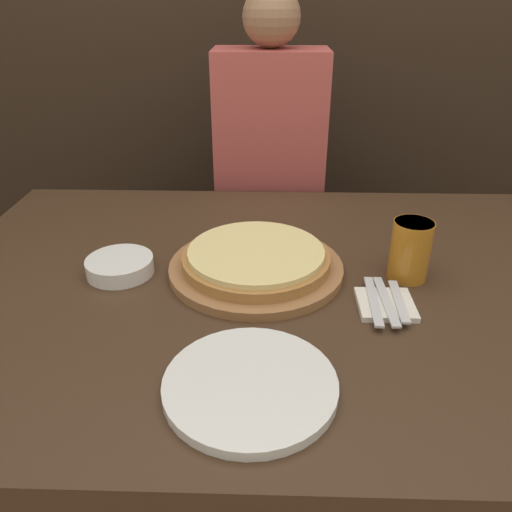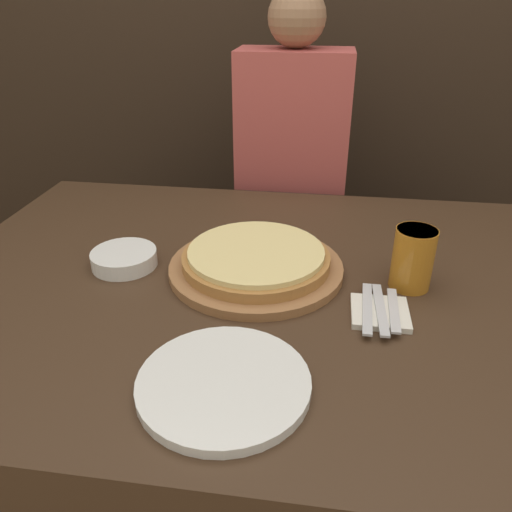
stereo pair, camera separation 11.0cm
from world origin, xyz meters
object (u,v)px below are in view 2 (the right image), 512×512
Objects in this scene: beer_glass at (413,256)px; spoon at (394,310)px; dinner_knife at (380,309)px; fork at (367,308)px; pizza_on_board at (256,262)px; side_bowl at (124,258)px; dinner_plate at (224,383)px; diner_person at (290,201)px.

beer_glass is 0.88× the size of spoon.
dinner_knife is at bearing -119.75° from beer_glass.
beer_glass reaches higher than fork.
pizza_on_board is 0.30m from side_bowl.
side_bowl is at bearing -177.31° from pizza_on_board.
dinner_plate reaches higher than dinner_knife.
dinner_knife is 0.02m from spoon.
side_bowl reaches higher than dinner_plate.
dinner_plate is 1.88× the size of side_bowl.
side_bowl is (-0.30, 0.36, 0.01)m from dinner_plate.
beer_glass is at bearing 52.04° from fork.
pizza_on_board is 0.27m from fork.
pizza_on_board is 2.19× the size of dinner_knife.
dinner_plate reaches higher than fork.
pizza_on_board is at bearing 2.69° from side_bowl.
spoon is at bearing -109.96° from beer_glass.
dinner_knife is 0.83m from diner_person.
spoon is (0.29, -0.13, -0.01)m from pizza_on_board.
spoon is 0.12× the size of diner_person.
spoon is (0.02, 0.00, 0.00)m from dinner_knife.
diner_person is at bearing 88.64° from dinner_plate.
side_bowl is at bearing -116.11° from diner_person.
pizza_on_board is 0.37m from dinner_plate.
beer_glass reaches higher than dinner_knife.
pizza_on_board is 1.39× the size of dinner_plate.
dinner_knife is at bearing -73.32° from diner_person.
fork is at bearing -180.00° from dinner_knife.
pizza_on_board reaches higher than dinner_knife.
beer_glass reaches higher than dinner_plate.
diner_person is (-0.26, 0.79, -0.11)m from spoon.
pizza_on_board reaches higher than side_bowl.
fork is (0.54, -0.12, -0.00)m from side_bowl.
side_bowl is 0.55m from fork.
beer_glass is 0.48× the size of dinner_plate.
diner_person reaches higher than dinner_plate.
pizza_on_board is 2.57× the size of spoon.
spoon is at bearing 0.00° from fork.
beer_glass is 0.15m from dinner_knife.
beer_glass is 0.63m from side_bowl.
pizza_on_board is at bearing 155.22° from spoon.
diner_person is at bearing 63.89° from side_bowl.
pizza_on_board reaches higher than spoon.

